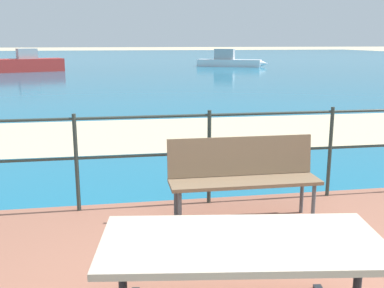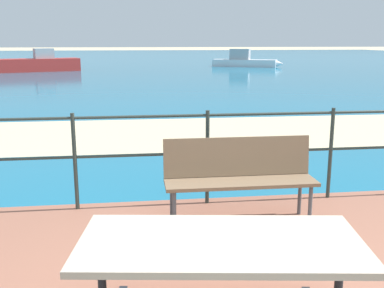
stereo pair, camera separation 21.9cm
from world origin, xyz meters
The scene contains 7 objects.
sea_water centered at (0.00, 40.00, 0.01)m, with size 90.00×90.00×0.01m, color #196B8E.
beach_strip centered at (0.00, 6.83, 0.01)m, with size 54.00×3.44×0.01m, color beige.
picnic_table centered at (-0.35, -0.15, 0.64)m, with size 1.80×1.65×0.74m.
park_bench centered at (0.24, 1.90, 0.59)m, with size 1.55×0.42×0.87m.
railing_fence centered at (0.00, 2.45, 0.75)m, with size 5.94×0.04×1.09m.
boat_near centered at (7.31, 30.27, 0.42)m, with size 4.95×2.92×1.27m.
boat_mid centered at (-6.57, 26.84, 0.48)m, with size 5.42×2.93×1.39m.
Camera 1 is at (-1.04, -2.48, 1.91)m, focal length 42.71 mm.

